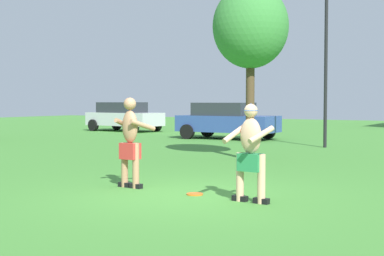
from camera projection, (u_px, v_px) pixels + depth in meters
name	position (u px, v px, depth m)	size (l,w,h in m)	color
ground_plane	(185.00, 196.00, 9.76)	(80.00, 80.00, 0.00)	#428433
player_with_cap	(251.00, 149.00, 9.11)	(0.74, 0.59, 1.62)	black
player_in_red	(130.00, 140.00, 10.67)	(0.63, 0.63, 1.72)	black
frisbee	(195.00, 194.00, 9.89)	(0.29, 0.29, 0.03)	orange
car_silver_mid_lot	(124.00, 116.00, 30.57)	(4.48, 2.42, 1.58)	silver
car_blue_far_end	(227.00, 120.00, 24.34)	(4.30, 2.03, 1.58)	#2D478C
lamp_post	(326.00, 45.00, 19.75)	(0.60, 0.24, 5.96)	black
tree_right_field	(250.00, 28.00, 15.65)	(2.12, 2.12, 4.91)	#4C3823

